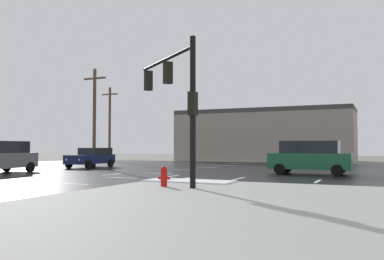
{
  "coord_description": "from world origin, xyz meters",
  "views": [
    {
      "loc": [
        12.83,
        -20.76,
        1.71
      ],
      "look_at": [
        -0.41,
        8.11,
        2.98
      ],
      "focal_mm": 38.65,
      "sensor_mm": 36.0,
      "label": 1
    }
  ],
  "objects_px": {
    "utility_pole_distant": "(110,122)",
    "suv_grey": "(0,156)",
    "suv_green": "(310,157)",
    "fire_hydrant": "(164,176)",
    "traffic_signal_mast": "(176,90)",
    "utility_pole_far": "(94,115)",
    "sedan_navy": "(92,157)"
  },
  "relations": [
    {
      "from": "utility_pole_distant",
      "to": "suv_grey",
      "type": "bearing_deg",
      "value": -71.62
    },
    {
      "from": "suv_grey",
      "to": "suv_green",
      "type": "distance_m",
      "value": 19.28
    },
    {
      "from": "fire_hydrant",
      "to": "suv_green",
      "type": "xyz_separation_m",
      "value": [
        3.86,
        11.39,
        0.55
      ]
    },
    {
      "from": "suv_grey",
      "to": "utility_pole_distant",
      "type": "xyz_separation_m",
      "value": [
        -7.07,
        21.29,
        3.44
      ]
    },
    {
      "from": "traffic_signal_mast",
      "to": "suv_green",
      "type": "bearing_deg",
      "value": -70.65
    },
    {
      "from": "fire_hydrant",
      "to": "utility_pole_distant",
      "type": "height_order",
      "value": "utility_pole_distant"
    },
    {
      "from": "traffic_signal_mast",
      "to": "fire_hydrant",
      "type": "xyz_separation_m",
      "value": [
        -0.14,
        -0.81,
        -3.49
      ]
    },
    {
      "from": "traffic_signal_mast",
      "to": "utility_pole_distant",
      "type": "height_order",
      "value": "utility_pole_distant"
    },
    {
      "from": "traffic_signal_mast",
      "to": "suv_green",
      "type": "height_order",
      "value": "traffic_signal_mast"
    },
    {
      "from": "suv_grey",
      "to": "suv_green",
      "type": "height_order",
      "value": "same"
    },
    {
      "from": "suv_green",
      "to": "utility_pole_far",
      "type": "relative_size",
      "value": 0.59
    },
    {
      "from": "utility_pole_far",
      "to": "traffic_signal_mast",
      "type": "bearing_deg",
      "value": -42.22
    },
    {
      "from": "suv_green",
      "to": "sedan_navy",
      "type": "distance_m",
      "value": 17.28
    },
    {
      "from": "suv_grey",
      "to": "utility_pole_far",
      "type": "relative_size",
      "value": 0.6
    },
    {
      "from": "sedan_navy",
      "to": "suv_grey",
      "type": "bearing_deg",
      "value": -7.76
    },
    {
      "from": "traffic_signal_mast",
      "to": "sedan_navy",
      "type": "height_order",
      "value": "traffic_signal_mast"
    },
    {
      "from": "sedan_navy",
      "to": "utility_pole_far",
      "type": "height_order",
      "value": "utility_pole_far"
    },
    {
      "from": "traffic_signal_mast",
      "to": "utility_pole_distant",
      "type": "bearing_deg",
      "value": -10.55
    },
    {
      "from": "utility_pole_far",
      "to": "fire_hydrant",
      "type": "bearing_deg",
      "value": -44.22
    },
    {
      "from": "traffic_signal_mast",
      "to": "fire_hydrant",
      "type": "distance_m",
      "value": 3.59
    },
    {
      "from": "fire_hydrant",
      "to": "sedan_navy",
      "type": "height_order",
      "value": "sedan_navy"
    },
    {
      "from": "suv_green",
      "to": "sedan_navy",
      "type": "relative_size",
      "value": 1.05
    },
    {
      "from": "suv_grey",
      "to": "sedan_navy",
      "type": "relative_size",
      "value": 1.07
    },
    {
      "from": "sedan_navy",
      "to": "utility_pole_far",
      "type": "relative_size",
      "value": 0.56
    },
    {
      "from": "sedan_navy",
      "to": "utility_pole_distant",
      "type": "bearing_deg",
      "value": -152.56
    },
    {
      "from": "sedan_navy",
      "to": "utility_pole_far",
      "type": "xyz_separation_m",
      "value": [
        -0.82,
        1.32,
        3.49
      ]
    },
    {
      "from": "fire_hydrant",
      "to": "utility_pole_distant",
      "type": "distance_m",
      "value": 33.35
    },
    {
      "from": "utility_pole_far",
      "to": "suv_grey",
      "type": "bearing_deg",
      "value": -89.01
    },
    {
      "from": "traffic_signal_mast",
      "to": "sedan_navy",
      "type": "xyz_separation_m",
      "value": [
        -13.52,
        11.68,
        -3.18
      ]
    },
    {
      "from": "suv_grey",
      "to": "utility_pole_far",
      "type": "bearing_deg",
      "value": -4.03
    },
    {
      "from": "sedan_navy",
      "to": "fire_hydrant",
      "type": "bearing_deg",
      "value": 43.71
    },
    {
      "from": "traffic_signal_mast",
      "to": "fire_hydrant",
      "type": "bearing_deg",
      "value": 119.24
    }
  ]
}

